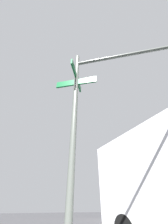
{
  "coord_description": "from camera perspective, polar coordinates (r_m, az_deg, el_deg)",
  "views": [
    {
      "loc": [
        -4.58,
        -7.76,
        1.14
      ],
      "look_at": [
        -6.79,
        -6.49,
        3.04
      ],
      "focal_mm": 20.78,
      "sensor_mm": 36.0,
      "label": 1
    }
  ],
  "objects": [
    {
      "name": "traffic_signal_near",
      "position": [
        3.46,
        21.98,
        13.58
      ],
      "size": [
        2.65,
        2.99,
        5.11
      ],
      "color": "#474C47",
      "rests_on": "ground_plane"
    }
  ]
}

